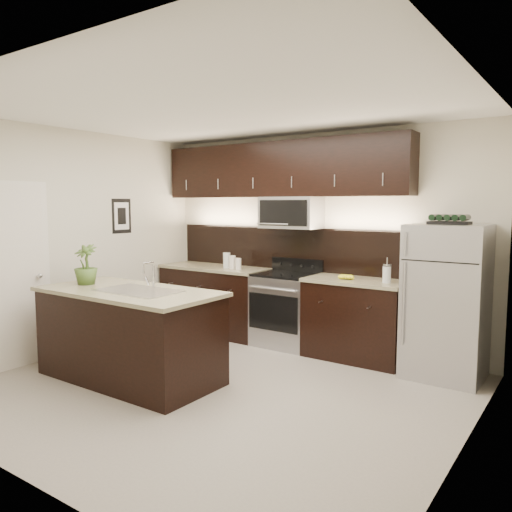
{
  "coord_description": "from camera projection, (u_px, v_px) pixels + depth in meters",
  "views": [
    {
      "loc": [
        3.0,
        -3.69,
        1.81
      ],
      "look_at": [
        0.07,
        0.55,
        1.27
      ],
      "focal_mm": 35.0,
      "sensor_mm": 36.0,
      "label": 1
    }
  ],
  "objects": [
    {
      "name": "bananas",
      "position": [
        342.0,
        276.0,
        5.81
      ],
      "size": [
        0.22,
        0.19,
        0.06
      ],
      "primitive_type": "ellipsoid",
      "rotation": [
        0.0,
        0.0,
        0.24
      ],
      "color": "yellow",
      "rests_on": "counter_run"
    },
    {
      "name": "plant",
      "position": [
        86.0,
        264.0,
        5.4
      ],
      "size": [
        0.3,
        0.3,
        0.44
      ],
      "primitive_type": "imported",
      "rotation": [
        0.0,
        0.0,
        0.3
      ],
      "color": "#416026",
      "rests_on": "island"
    },
    {
      "name": "french_press",
      "position": [
        387.0,
        274.0,
        5.53
      ],
      "size": [
        0.1,
        0.1,
        0.27
      ],
      "rotation": [
        0.0,
        0.0,
        0.32
      ],
      "color": "silver",
      "rests_on": "counter_run"
    },
    {
      "name": "wine_rack",
      "position": [
        449.0,
        220.0,
        5.09
      ],
      "size": [
        0.4,
        0.25,
        0.1
      ],
      "color": "black",
      "rests_on": "refrigerator"
    },
    {
      "name": "island",
      "position": [
        130.0,
        334.0,
        5.14
      ],
      "size": [
        1.96,
        0.96,
        0.94
      ],
      "color": "black",
      "rests_on": "ground"
    },
    {
      "name": "canisters",
      "position": [
        231.0,
        262.0,
        6.74
      ],
      "size": [
        0.31,
        0.12,
        0.21
      ],
      "rotation": [
        0.0,
        0.0,
        -0.16
      ],
      "color": "silver",
      "rests_on": "counter_run"
    },
    {
      "name": "ground",
      "position": [
        218.0,
        389.0,
        4.9
      ],
      "size": [
        4.5,
        4.5,
        0.0
      ],
      "primitive_type": "plane",
      "color": "gray",
      "rests_on": "ground"
    },
    {
      "name": "sink_faucet",
      "position": [
        139.0,
        289.0,
        5.02
      ],
      "size": [
        0.84,
        0.5,
        0.28
      ],
      "color": "silver",
      "rests_on": "island"
    },
    {
      "name": "upper_fixtures",
      "position": [
        281.0,
        178.0,
        6.43
      ],
      "size": [
        3.49,
        0.4,
        1.66
      ],
      "color": "black",
      "rests_on": "counter_run"
    },
    {
      "name": "counter_run",
      "position": [
        273.0,
        307.0,
        6.5
      ],
      "size": [
        3.51,
        0.65,
        0.94
      ],
      "color": "black",
      "rests_on": "ground"
    },
    {
      "name": "refrigerator",
      "position": [
        446.0,
        301.0,
        5.18
      ],
      "size": [
        0.77,
        0.7,
        1.6
      ],
      "primitive_type": "cube",
      "color": "#B2B2B7",
      "rests_on": "ground"
    },
    {
      "name": "room_walls",
      "position": [
        206.0,
        216.0,
        4.76
      ],
      "size": [
        4.52,
        4.02,
        2.71
      ],
      "color": "beige",
      "rests_on": "ground"
    }
  ]
}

